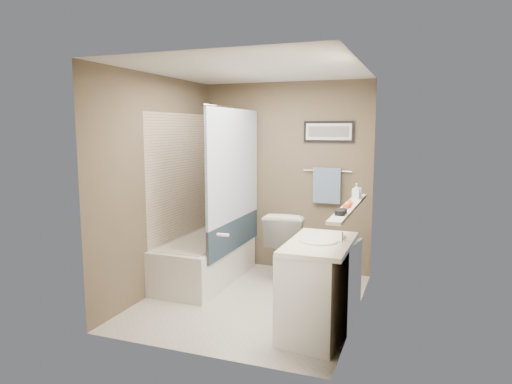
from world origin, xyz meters
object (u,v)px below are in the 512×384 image
(candle_bowl_far, at_px, (342,211))
(glass_jar, at_px, (358,193))
(candle_bowl_near, at_px, (340,213))
(soap_bottle, at_px, (356,191))
(toilet, at_px, (289,244))
(hair_brush_back, at_px, (349,203))
(vanity, at_px, (320,290))
(hair_brush_front, at_px, (348,205))
(bathtub, at_px, (205,260))

(candle_bowl_far, height_order, glass_jar, glass_jar)
(candle_bowl_near, xyz_separation_m, soap_bottle, (0.00, 0.93, 0.06))
(toilet, bearing_deg, candle_bowl_far, 118.15)
(hair_brush_back, bearing_deg, candle_bowl_far, -90.00)
(candle_bowl_near, height_order, candle_bowl_far, same)
(hair_brush_back, height_order, glass_jar, glass_jar)
(toilet, bearing_deg, vanity, 113.66)
(candle_bowl_near, bearing_deg, hair_brush_front, 90.00)
(hair_brush_back, bearing_deg, glass_jar, 90.00)
(candle_bowl_near, relative_size, hair_brush_front, 0.41)
(bathtub, distance_m, glass_jar, 2.01)
(toilet, relative_size, candle_bowl_far, 9.28)
(bathtub, bearing_deg, glass_jar, -0.50)
(hair_brush_back, distance_m, glass_jar, 0.54)
(glass_jar, height_order, soap_bottle, soap_bottle)
(glass_jar, bearing_deg, candle_bowl_near, -90.00)
(candle_bowl_far, distance_m, soap_bottle, 0.85)
(toilet, relative_size, hair_brush_front, 3.80)
(hair_brush_front, bearing_deg, bathtub, 159.01)
(bathtub, bearing_deg, soap_bottle, -3.85)
(bathtub, relative_size, hair_brush_back, 6.82)
(candle_bowl_near, relative_size, hair_brush_back, 0.41)
(toilet, xyz_separation_m, glass_jar, (0.87, -0.51, 0.75))
(candle_bowl_near, bearing_deg, hair_brush_back, 90.00)
(hair_brush_back, bearing_deg, bathtub, 161.91)
(candle_bowl_far, relative_size, hair_brush_back, 0.41)
(candle_bowl_near, bearing_deg, vanity, 140.03)
(candle_bowl_near, height_order, hair_brush_front, hair_brush_front)
(candle_bowl_near, relative_size, candle_bowl_far, 1.00)
(bathtub, relative_size, soap_bottle, 9.53)
(hair_brush_front, bearing_deg, candle_bowl_far, -90.00)
(vanity, height_order, hair_brush_front, hair_brush_front)
(candle_bowl_near, bearing_deg, glass_jar, 90.00)
(glass_jar, xyz_separation_m, soap_bottle, (0.00, -0.10, 0.03))
(glass_jar, bearing_deg, bathtub, 178.68)
(hair_brush_front, distance_m, hair_brush_back, 0.10)
(candle_bowl_far, relative_size, soap_bottle, 0.57)
(glass_jar, bearing_deg, vanity, -101.84)
(vanity, relative_size, hair_brush_front, 4.09)
(vanity, bearing_deg, candle_bowl_far, -13.91)
(soap_bottle, bearing_deg, hair_brush_back, -90.00)
(vanity, bearing_deg, hair_brush_front, 59.81)
(hair_brush_back, xyz_separation_m, glass_jar, (0.00, 0.54, 0.03))
(toilet, relative_size, glass_jar, 8.35)
(toilet, height_order, soap_bottle, soap_bottle)
(bathtub, bearing_deg, candle_bowl_far, -28.35)
(toilet, bearing_deg, bathtub, 24.52)
(bathtub, height_order, soap_bottle, soap_bottle)
(hair_brush_front, relative_size, hair_brush_back, 1.00)
(vanity, height_order, glass_jar, glass_jar)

